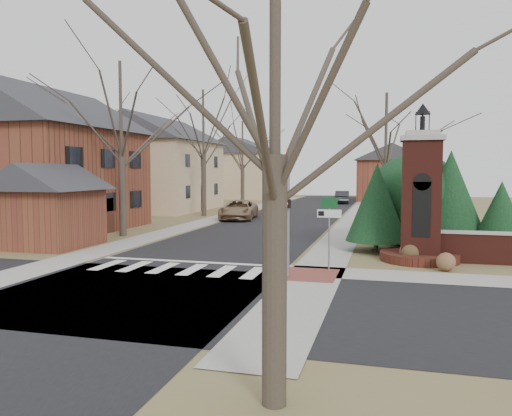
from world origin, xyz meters
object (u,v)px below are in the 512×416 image
(sign_post, at_px, (329,219))
(pickup_truck, at_px, (239,210))
(traffic_signal_pole, at_px, (288,204))
(brick_gate_monument, at_px, (420,209))
(distant_car, at_px, (342,197))

(sign_post, distance_m, pickup_truck, 20.20)
(traffic_signal_pole, height_order, brick_gate_monument, brick_gate_monument)
(traffic_signal_pole, bearing_deg, brick_gate_monument, 43.24)
(distant_car, bearing_deg, brick_gate_monument, 96.46)
(traffic_signal_pole, bearing_deg, sign_post, 47.57)
(traffic_signal_pole, height_order, distant_car, traffic_signal_pole)
(traffic_signal_pole, xyz_separation_m, brick_gate_monument, (4.70, 4.42, -0.42))
(brick_gate_monument, bearing_deg, sign_post, -138.58)
(brick_gate_monument, height_order, pickup_truck, brick_gate_monument)
(pickup_truck, xyz_separation_m, distant_car, (6.01, 21.17, -0.02))
(pickup_truck, relative_size, distant_car, 1.22)
(traffic_signal_pole, bearing_deg, pickup_truck, 111.58)
(traffic_signal_pole, xyz_separation_m, distant_car, (-1.69, 40.63, -1.86))
(traffic_signal_pole, relative_size, distant_car, 1.03)
(pickup_truck, bearing_deg, traffic_signal_pole, -75.31)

